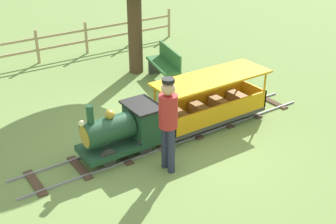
{
  "coord_description": "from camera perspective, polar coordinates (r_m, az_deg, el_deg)",
  "views": [
    {
      "loc": [
        -5.86,
        4.07,
        4.12
      ],
      "look_at": [
        0.0,
        0.09,
        0.55
      ],
      "focal_mm": 46.82,
      "sensor_mm": 36.0,
      "label": 1
    }
  ],
  "objects": [
    {
      "name": "ground_plane",
      "position": [
        8.24,
        0.51,
        -3.26
      ],
      "size": [
        60.0,
        60.0,
        0.0
      ],
      "primitive_type": "plane",
      "color": "#75934C"
    },
    {
      "name": "track",
      "position": [
        8.24,
        0.65,
        -3.12
      ],
      "size": [
        0.78,
        6.05,
        0.04
      ],
      "color": "gray",
      "rests_on": "ground_plane"
    },
    {
      "name": "locomotive",
      "position": [
        7.55,
        -5.74,
        -2.21
      ],
      "size": [
        0.74,
        1.45,
        1.05
      ],
      "color": "#1E472D",
      "rests_on": "ground_plane"
    },
    {
      "name": "passenger_car",
      "position": [
        8.54,
        5.63,
        0.95
      ],
      "size": [
        0.84,
        2.35,
        0.97
      ],
      "color": "#3F3F3F",
      "rests_on": "ground_plane"
    },
    {
      "name": "conductor_person",
      "position": [
        6.84,
        0.03,
        -0.79
      ],
      "size": [
        0.3,
        0.3,
        1.62
      ],
      "color": "#282D47",
      "rests_on": "ground_plane"
    },
    {
      "name": "park_bench",
      "position": [
        10.53,
        -0.41,
        6.15
      ],
      "size": [
        1.36,
        0.67,
        0.82
      ],
      "color": "#2D6B33",
      "rests_on": "ground_plane"
    },
    {
      "name": "fence_section",
      "position": [
        12.43,
        -13.59,
        8.99
      ],
      "size": [
        0.08,
        7.13,
        0.9
      ],
      "color": "tan",
      "rests_on": "ground_plane"
    }
  ]
}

